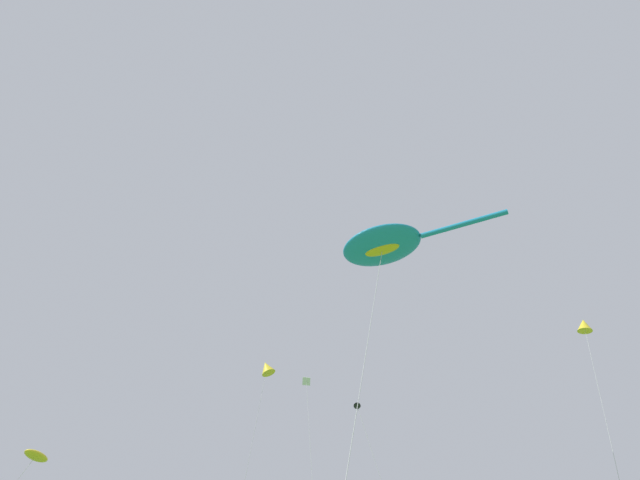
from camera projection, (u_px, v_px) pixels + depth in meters
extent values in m
ellipsoid|color=#1E8CBF|center=(382.00, 246.00, 24.19)|extent=(4.23, 4.68, 0.70)
cylinder|color=#1E8CBF|center=(463.00, 224.00, 23.13)|extent=(2.32, 3.61, 0.25)
ellipsoid|color=yellow|center=(382.00, 250.00, 23.95)|extent=(1.42, 1.79, 0.25)
cylinder|color=#B2B2B7|center=(356.00, 413.00, 15.80)|extent=(4.97, 0.40, 18.86)
cone|color=yellow|center=(267.00, 368.00, 32.16)|extent=(1.38, 1.23, 1.10)
cube|color=white|center=(306.00, 381.00, 31.72)|extent=(0.59, 0.64, 0.45)
cone|color=yellow|center=(584.00, 325.00, 26.32)|extent=(0.76, 0.91, 0.85)
ellipsoid|color=black|center=(357.00, 406.00, 27.49)|extent=(0.75, 0.77, 0.16)
ellipsoid|color=yellow|center=(36.00, 456.00, 23.35)|extent=(1.50, 1.33, 0.32)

